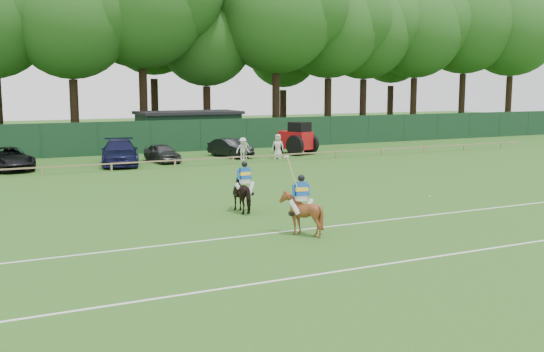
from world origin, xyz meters
TOP-DOWN VIEW (x-y plane):
  - ground at (0.00, 0.00)m, footprint 160.00×160.00m
  - horse_dark at (-0.78, 2.95)m, footprint 0.85×1.79m
  - horse_chestnut at (-0.66, -1.66)m, footprint 1.50×1.62m
  - suv_black at (-8.55, 21.31)m, footprint 3.09×5.31m
  - sedan_navy at (-1.84, 20.84)m, footprint 3.39×5.96m
  - hatch_grey at (1.07, 21.01)m, footprint 1.92×3.84m
  - estate_black at (6.43, 21.93)m, footprint 2.30×4.21m
  - spectator_left at (6.42, 19.66)m, footprint 1.02×0.60m
  - spectator_mid at (6.66, 19.93)m, footprint 0.95×0.53m
  - spectator_right at (8.95, 19.28)m, footprint 1.02×0.96m
  - rider_dark at (-0.78, 2.94)m, footprint 0.94×0.38m
  - rider_chestnut at (-0.67, -1.67)m, footprint 0.93×0.68m
  - polo_ball at (8.29, 2.24)m, footprint 0.09×0.09m
  - pitch_lines at (0.00, -3.50)m, footprint 60.00×5.10m
  - pitch_rail at (0.00, 18.00)m, footprint 62.10×0.10m
  - perimeter_fence at (0.00, 27.00)m, footprint 92.08×0.08m
  - utility_shed at (6.00, 30.00)m, footprint 8.40×4.40m
  - tree_row at (2.00, 35.00)m, footprint 96.00×12.00m
  - tractor at (11.62, 21.35)m, footprint 2.81×3.39m

SIDE VIEW (x-z plane):
  - ground at x=0.00m, z-range 0.00..0.00m
  - tree_row at x=2.00m, z-range -10.50..10.50m
  - pitch_lines at x=0.00m, z-range 0.00..0.01m
  - polo_ball at x=8.29m, z-range 0.00..0.09m
  - pitch_rail at x=0.00m, z-range 0.20..0.70m
  - hatch_grey at x=1.07m, z-range 0.00..1.26m
  - estate_black at x=6.43m, z-range 0.00..1.32m
  - suv_black at x=-8.55m, z-range 0.00..1.39m
  - horse_dark at x=-0.78m, z-range 0.00..1.50m
  - spectator_mid at x=6.66m, z-range 0.00..1.52m
  - horse_chestnut at x=-0.66m, z-range 0.00..1.53m
  - spectator_left at x=6.42m, z-range 0.00..1.57m
  - sedan_navy at x=-1.84m, z-range 0.00..1.63m
  - spectator_right at x=8.95m, z-range 0.00..1.76m
  - tractor at x=11.62m, z-range -0.07..2.38m
  - perimeter_fence at x=0.00m, z-range 0.00..2.50m
  - rider_dark at x=-0.78m, z-range 0.74..2.15m
  - rider_chestnut at x=-0.67m, z-range 0.45..2.50m
  - utility_shed at x=6.00m, z-range 0.02..3.06m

